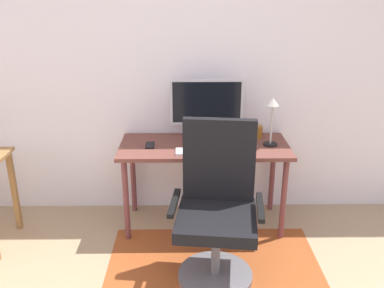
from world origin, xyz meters
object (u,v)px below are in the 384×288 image
Objects in this scene: monitor at (207,104)px; cell_phone at (150,145)px; desk_lamp at (272,114)px; desk at (204,154)px; coffee_cup at (257,132)px; keyboard at (204,152)px; computer_mouse at (243,150)px; office_chair at (217,215)px.

cell_phone is (-0.45, -0.16, -0.29)m from monitor.
cell_phone is 0.98m from desk_lamp.
coffee_cup is at bearing 19.93° from desk.
keyboard is at bearing -22.13° from cell_phone.
cell_phone reaches higher than desk.
monitor reaches higher than desk_lamp.
desk is 0.62m from desk_lamp.
coffee_cup reaches higher than desk.
coffee_cup reaches higher than cell_phone.
coffee_cup is 0.89m from cell_phone.
monitor reaches higher than computer_mouse.
coffee_cup is (0.45, 0.33, 0.04)m from keyboard.
coffee_cup is 0.74× the size of cell_phone.
desk is at bearing 88.12° from keyboard.
coffee_cup reaches higher than keyboard.
office_chair reaches higher than computer_mouse.
cell_phone is 0.13× the size of office_chair.
monitor reaches higher than cell_phone.
office_chair is at bearing -84.84° from desk.
office_chair is at bearing -82.41° from keyboard.
desk_lamp is (0.50, -0.16, -0.04)m from monitor.
keyboard is 0.56m from office_chair.
office_chair is at bearing -87.25° from monitor.
monitor is at bearing 85.22° from keyboard.
keyboard is (-0.03, -0.32, -0.28)m from monitor.
cell_phone is 0.85m from office_chair.
keyboard is at bearing -94.78° from monitor.
desk_lamp reaches higher than cell_phone.
desk_lamp is (0.94, 0.00, 0.25)m from cell_phone.
monitor is 5.64× the size of coffee_cup.
office_chair is (0.06, -0.66, -0.17)m from desk.
desk is 12.77× the size of computer_mouse.
monitor is 0.52m from desk_lamp.
keyboard is at bearing 104.28° from office_chair.
monitor is 0.54× the size of office_chair.
coffee_cup is (0.42, 0.01, -0.24)m from monitor.
office_chair is at bearing -125.12° from desk_lamp.
keyboard is 0.40× the size of office_chair.
computer_mouse is 0.61m from office_chair.
monitor is 1.35× the size of keyboard.
office_chair is at bearing -114.86° from coffee_cup.
coffee_cup is at bearing 63.61° from computer_mouse.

